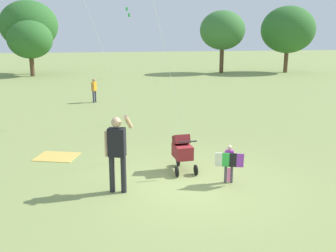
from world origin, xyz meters
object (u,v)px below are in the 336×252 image
(person_adult_flyer, at_px, (117,148))
(picnic_blanket, at_px, (57,157))
(person_red_shirt, at_px, (94,88))
(child_with_butterfly_kite, at_px, (229,161))
(stroller, at_px, (182,150))

(person_adult_flyer, xyz_separation_m, picnic_blanket, (-1.70, 2.98, -1.09))
(person_red_shirt, bearing_deg, person_adult_flyer, -87.00)
(child_with_butterfly_kite, xyz_separation_m, person_adult_flyer, (-2.76, -0.08, 0.50))
(stroller, height_order, person_red_shirt, person_red_shirt)
(person_adult_flyer, height_order, picnic_blanket, person_adult_flyer)
(child_with_butterfly_kite, relative_size, person_red_shirt, 0.78)
(child_with_butterfly_kite, xyz_separation_m, stroller, (-0.97, 1.07, 0.02))
(person_adult_flyer, bearing_deg, stroller, 32.73)
(person_adult_flyer, relative_size, stroller, 1.72)
(child_with_butterfly_kite, xyz_separation_m, picnic_blanket, (-4.46, 2.90, -0.58))
(person_red_shirt, xyz_separation_m, picnic_blanket, (-1.07, -9.17, -0.73))
(child_with_butterfly_kite, height_order, stroller, stroller)
(stroller, height_order, picnic_blanket, stroller)
(person_adult_flyer, relative_size, picnic_blanket, 1.59)
(person_adult_flyer, bearing_deg, child_with_butterfly_kite, 1.69)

